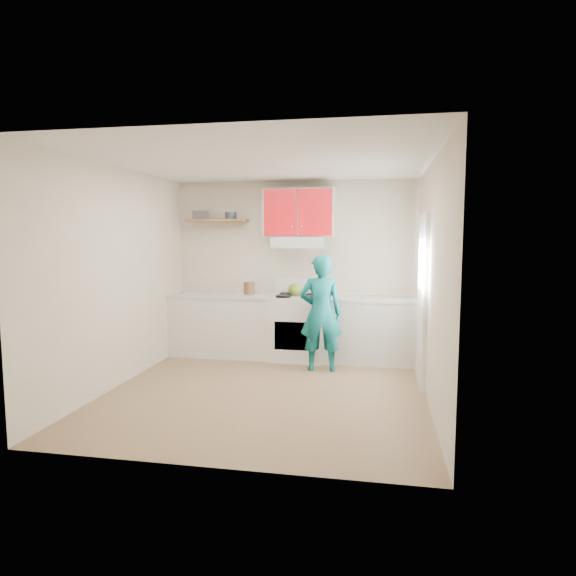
% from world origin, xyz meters
% --- Properties ---
extents(floor, '(3.80, 3.80, 0.00)m').
position_xyz_m(floor, '(0.00, 0.00, 0.00)').
color(floor, brown).
rests_on(floor, ground).
extents(ceiling, '(3.60, 3.80, 0.04)m').
position_xyz_m(ceiling, '(0.00, 0.00, 2.60)').
color(ceiling, white).
rests_on(ceiling, floor).
extents(back_wall, '(3.60, 0.04, 2.60)m').
position_xyz_m(back_wall, '(0.00, 1.90, 1.30)').
color(back_wall, beige).
rests_on(back_wall, floor).
extents(front_wall, '(3.60, 0.04, 2.60)m').
position_xyz_m(front_wall, '(0.00, -1.90, 1.30)').
color(front_wall, beige).
rests_on(front_wall, floor).
extents(left_wall, '(0.04, 3.80, 2.60)m').
position_xyz_m(left_wall, '(-1.80, 0.00, 1.30)').
color(left_wall, beige).
rests_on(left_wall, floor).
extents(right_wall, '(0.04, 3.80, 2.60)m').
position_xyz_m(right_wall, '(1.80, 0.00, 1.30)').
color(right_wall, beige).
rests_on(right_wall, floor).
extents(door, '(0.05, 0.85, 2.05)m').
position_xyz_m(door, '(1.78, 0.70, 1.02)').
color(door, white).
rests_on(door, floor).
extents(door_glass, '(0.01, 0.55, 0.95)m').
position_xyz_m(door_glass, '(1.75, 0.70, 1.45)').
color(door_glass, white).
rests_on(door_glass, door).
extents(counter_left, '(1.52, 0.60, 0.90)m').
position_xyz_m(counter_left, '(-1.04, 1.60, 0.45)').
color(counter_left, silver).
rests_on(counter_left, floor).
extents(counter_right, '(1.32, 0.60, 0.90)m').
position_xyz_m(counter_right, '(1.14, 1.60, 0.45)').
color(counter_right, silver).
rests_on(counter_right, floor).
extents(stove, '(0.76, 0.65, 0.92)m').
position_xyz_m(stove, '(0.10, 1.57, 0.46)').
color(stove, white).
rests_on(stove, floor).
extents(range_hood, '(0.76, 0.44, 0.15)m').
position_xyz_m(range_hood, '(0.10, 1.68, 1.70)').
color(range_hood, silver).
rests_on(range_hood, back_wall).
extents(upper_cabinets, '(1.02, 0.33, 0.70)m').
position_xyz_m(upper_cabinets, '(0.10, 1.73, 2.12)').
color(upper_cabinets, red).
rests_on(upper_cabinets, back_wall).
extents(shelf, '(0.90, 0.30, 0.04)m').
position_xyz_m(shelf, '(-1.15, 1.75, 2.02)').
color(shelf, brown).
rests_on(shelf, back_wall).
extents(books, '(0.28, 0.24, 0.12)m').
position_xyz_m(books, '(-1.42, 1.74, 2.10)').
color(books, '#443D45').
rests_on(books, shelf).
extents(tin, '(0.22, 0.22, 0.10)m').
position_xyz_m(tin, '(-0.95, 1.78, 2.09)').
color(tin, '#333D4C').
rests_on(tin, shelf).
extents(kettle, '(0.21, 0.21, 0.18)m').
position_xyz_m(kettle, '(0.05, 1.65, 1.01)').
color(kettle, '#597721').
rests_on(kettle, stove).
extents(crock, '(0.18, 0.18, 0.20)m').
position_xyz_m(crock, '(-0.65, 1.67, 1.00)').
color(crock, brown).
rests_on(crock, counter_left).
extents(cutting_board, '(0.31, 0.26, 0.02)m').
position_xyz_m(cutting_board, '(0.84, 1.64, 0.91)').
color(cutting_board, olive).
rests_on(cutting_board, counter_right).
extents(silicone_mat, '(0.40, 0.36, 0.01)m').
position_xyz_m(silicone_mat, '(1.43, 1.52, 0.90)').
color(silicone_mat, red).
rests_on(silicone_mat, counter_right).
extents(person, '(0.61, 0.44, 1.55)m').
position_xyz_m(person, '(0.51, 1.03, 0.77)').
color(person, '#0A5D62').
rests_on(person, floor).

